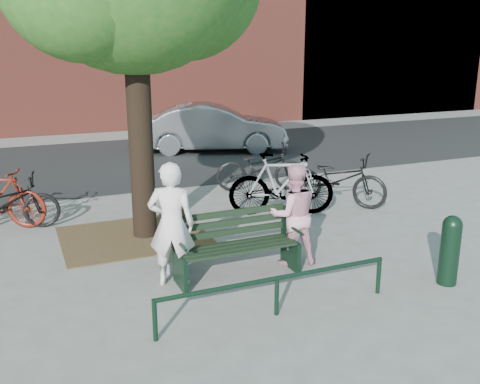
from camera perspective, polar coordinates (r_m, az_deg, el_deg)
name	(u,v)px	position (r m, az deg, el deg)	size (l,w,h in m)	color
ground	(238,277)	(7.66, -0.23, -9.02)	(90.00, 90.00, 0.00)	gray
dirt_pit	(134,236)	(9.34, -11.25, -4.67)	(2.40, 2.00, 0.02)	brown
road	(121,161)	(15.49, -12.62, 3.24)	(40.00, 7.00, 0.01)	black
park_bench	(236,243)	(7.54, -0.47, -5.48)	(1.74, 0.54, 0.97)	black
guard_railing	(277,284)	(6.50, 3.96, -9.78)	(3.06, 0.06, 0.51)	black
person_left	(171,224)	(7.20, -7.33, -3.45)	(0.62, 0.41, 1.71)	silver
person_right	(293,215)	(7.90, 5.70, -2.42)	(0.74, 0.58, 1.52)	pink
bollard	(450,248)	(7.79, 21.50, -5.55)	(0.26, 0.26, 0.98)	black
litter_bin	(175,241)	(7.79, -6.97, -5.20)	(0.43, 0.43, 0.87)	gray
bicycle_a	(4,203)	(10.25, -23.90, -1.08)	(0.66, 1.88, 0.99)	black
bicycle_c	(261,167)	(11.98, 2.20, 2.63)	(0.70, 2.00, 1.05)	black
bicycle_d	(281,184)	(10.23, 4.45, 0.85)	(0.57, 2.02, 1.21)	gray
bicycle_e	(337,179)	(11.05, 10.34, 1.35)	(0.71, 2.04, 1.07)	black
parked_car	(214,128)	(16.48, -2.82, 6.84)	(1.54, 4.40, 1.45)	gray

